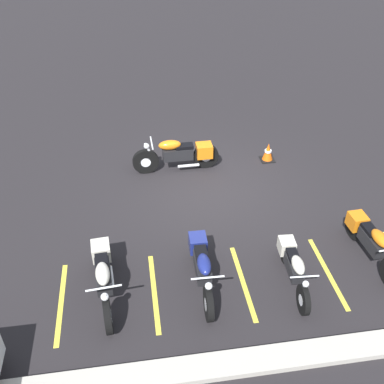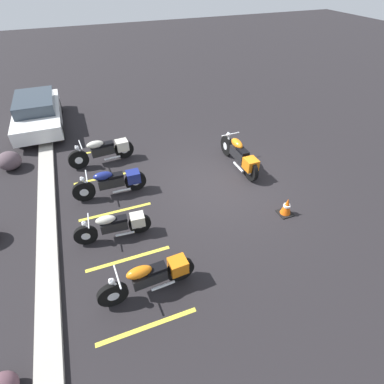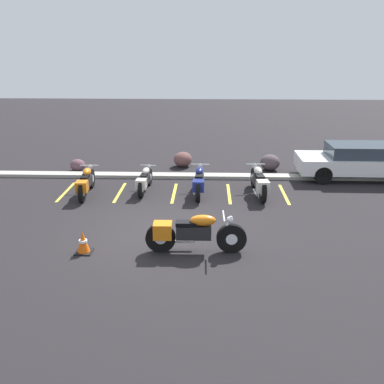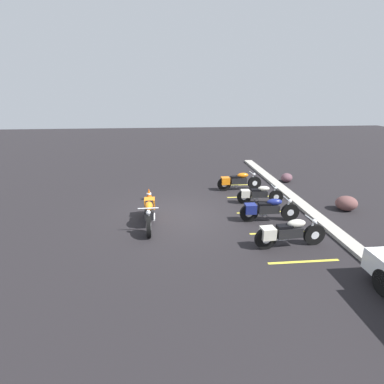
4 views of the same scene
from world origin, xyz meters
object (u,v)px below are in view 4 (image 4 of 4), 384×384
parked_bike_3 (287,233)px  traffic_cone (149,195)px  motorcycle_orange_featured (149,211)px  parked_bike_2 (267,209)px  parked_bike_0 (237,181)px  landscape_rock_0 (346,203)px  parked_bike_1 (258,194)px  landscape_rock_3 (287,178)px

parked_bike_3 → traffic_cone: size_ratio=4.20×
motorcycle_orange_featured → parked_bike_2: (0.11, 4.32, -0.04)m
parked_bike_0 → landscape_rock_0: (3.00, 3.80, -0.16)m
parked_bike_0 → landscape_rock_0: parked_bike_0 is taller
parked_bike_1 → landscape_rock_0: (1.11, 3.36, -0.12)m
parked_bike_1 → parked_bike_3: parked_bike_3 is taller
parked_bike_1 → motorcycle_orange_featured: bearing=-155.3°
landscape_rock_0 → parked_bike_2: bearing=-78.3°
parked_bike_3 → traffic_cone: bearing=128.8°
parked_bike_2 → landscape_rock_3: size_ratio=3.40×
landscape_rock_0 → landscape_rock_3: (-4.12, -0.83, -0.06)m
landscape_rock_0 → parked_bike_3: bearing=-53.1°
motorcycle_orange_featured → landscape_rock_0: size_ratio=2.87×
parked_bike_3 → parked_bike_1: bearing=81.5°
parked_bike_1 → landscape_rock_3: bearing=53.8°
landscape_rock_0 → parked_bike_1: bearing=-108.2°
traffic_cone → motorcycle_orange_featured: bearing=2.8°
motorcycle_orange_featured → parked_bike_3: bearing=63.0°
motorcycle_orange_featured → traffic_cone: (-2.60, -0.13, -0.25)m
parked_bike_1 → landscape_rock_0: 3.54m
traffic_cone → parked_bike_0: bearing=103.7°
parked_bike_3 → traffic_cone: parked_bike_3 is taller
landscape_rock_0 → traffic_cone: size_ratio=1.54×
parked_bike_0 → traffic_cone: parked_bike_0 is taller
parked_bike_3 → landscape_rock_3: parked_bike_3 is taller
parked_bike_1 → landscape_rock_0: size_ratio=2.34×
parked_bike_0 → parked_bike_2: bearing=-89.9°
landscape_rock_3 → parked_bike_3: bearing=-22.2°
parked_bike_1 → parked_bike_3: 3.83m
parked_bike_3 → landscape_rock_3: size_ratio=3.50×
parked_bike_0 → landscape_rock_0: bearing=-41.3°
parked_bike_1 → landscape_rock_3: parked_bike_1 is taller
parked_bike_3 → traffic_cone: 6.44m
parked_bike_1 → parked_bike_2: 1.87m
parked_bike_1 → landscape_rock_3: (-3.01, 2.53, -0.18)m
motorcycle_orange_featured → landscape_rock_0: 7.94m
parked_bike_1 → parked_bike_2: bearing=-93.5°
motorcycle_orange_featured → landscape_rock_0: (-0.63, 7.92, -0.21)m
parked_bike_2 → landscape_rock_0: 3.68m
parked_bike_0 → traffic_cone: size_ratio=3.99×
parked_bike_2 → landscape_rock_0: parked_bike_2 is taller
parked_bike_0 → parked_bike_3: (5.71, 0.18, 0.02)m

